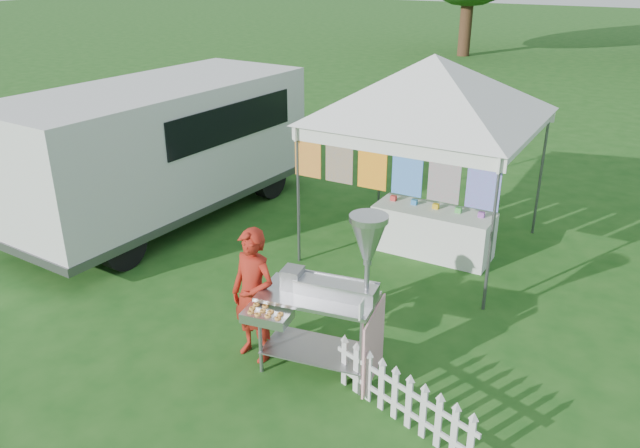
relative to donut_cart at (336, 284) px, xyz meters
The scene contains 7 objects.
ground 1.20m from the donut_cart, 166.44° to the left, with size 120.00×120.00×0.00m, color #1B4E16.
canopy_main 4.06m from the donut_cart, 96.19° to the left, with size 4.24×4.24×3.45m.
donut_cart is the anchor object (origin of this frame).
vendor 1.03m from the donut_cart, behind, with size 0.58×0.38×1.58m, color maroon.
cargo_van 5.48m from the donut_cart, 151.11° to the left, with size 2.55×5.72×2.33m.
picket_fence 1.32m from the donut_cart, 21.48° to the right, with size 1.72×0.59×0.56m.
display_table 3.52m from the donut_cart, 92.78° to the left, with size 1.80×0.70×0.72m, color white.
Camera 1 is at (3.10, -5.12, 4.27)m, focal length 35.00 mm.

